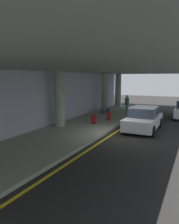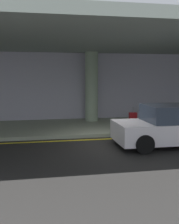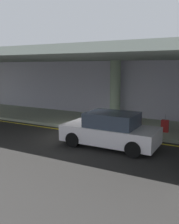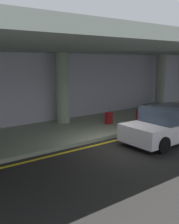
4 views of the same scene
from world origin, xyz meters
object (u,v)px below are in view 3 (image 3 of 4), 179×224
suitcase_upright_primary (132,121)px  suitcase_upright_secondary (165,126)px  car_white (110,130)px  support_column_left_mid (115,90)px

suitcase_upright_primary → suitcase_upright_secondary: size_ratio=1.00×
car_white → suitcase_upright_secondary: car_white is taller
car_white → suitcase_upright_secondary: (1.65, 3.04, -0.25)m
car_white → suitcase_upright_primary: 3.47m
support_column_left_mid → suitcase_upright_secondary: 4.47m
suitcase_upright_primary → car_white: bearing=-64.4°
support_column_left_mid → suitcase_upright_secondary: support_column_left_mid is taller
support_column_left_mid → suitcase_upright_primary: support_column_left_mid is taller
suitcase_upright_primary → suitcase_upright_secondary: same height
suitcase_upright_primary → support_column_left_mid: bearing=156.8°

